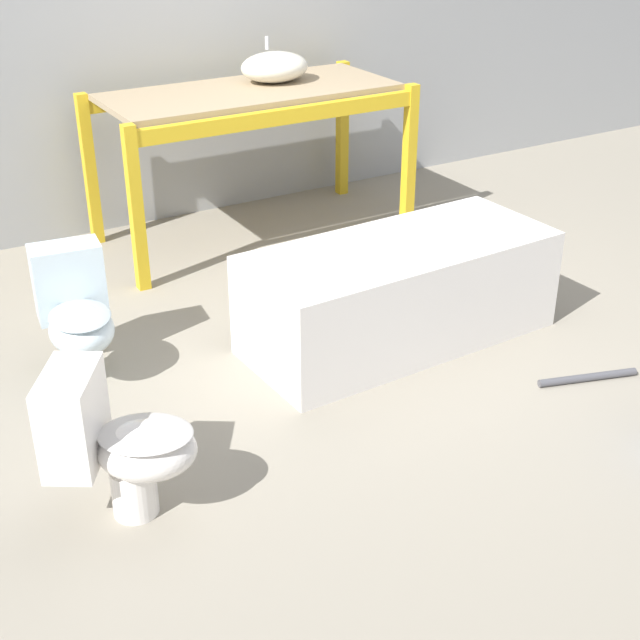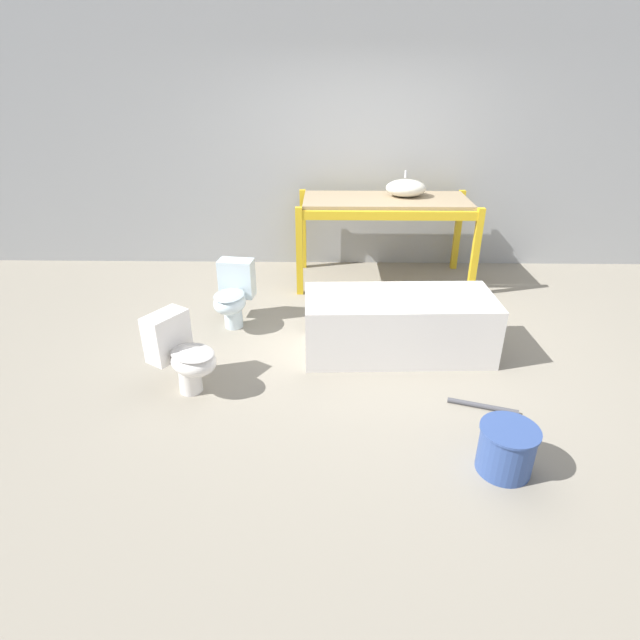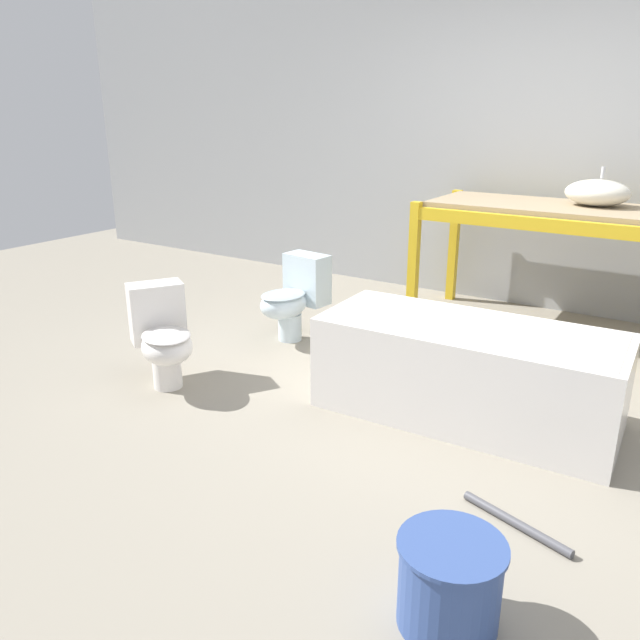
{
  "view_description": "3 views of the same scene",
  "coord_description": "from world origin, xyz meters",
  "px_view_note": "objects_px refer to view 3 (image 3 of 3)",
  "views": [
    {
      "loc": [
        -2.22,
        -3.49,
        2.22
      ],
      "look_at": [
        -0.54,
        -0.66,
        0.52
      ],
      "focal_mm": 50.0,
      "sensor_mm": 36.0,
      "label": 1
    },
    {
      "loc": [
        -0.39,
        -4.01,
        2.24
      ],
      "look_at": [
        -0.45,
        -0.59,
        0.51
      ],
      "focal_mm": 28.0,
      "sensor_mm": 36.0,
      "label": 2
    },
    {
      "loc": [
        1.25,
        -3.24,
        1.63
      ],
      "look_at": [
        -0.47,
        -0.59,
        0.55
      ],
      "focal_mm": 35.0,
      "sensor_mm": 36.0,
      "label": 3
    }
  ],
  "objects_px": {
    "sink_basin": "(598,193)",
    "bucket_white": "(450,582)",
    "toilet_far": "(163,334)",
    "bathtub_main": "(467,365)",
    "toilet_near": "(294,296)"
  },
  "relations": [
    {
      "from": "sink_basin",
      "to": "toilet_near",
      "type": "relative_size",
      "value": 0.73
    },
    {
      "from": "toilet_near",
      "to": "bathtub_main",
      "type": "bearing_deg",
      "value": -10.95
    },
    {
      "from": "sink_basin",
      "to": "bathtub_main",
      "type": "distance_m",
      "value": 1.93
    },
    {
      "from": "toilet_far",
      "to": "sink_basin",
      "type": "bearing_deg",
      "value": -7.29
    },
    {
      "from": "toilet_near",
      "to": "bucket_white",
      "type": "relative_size",
      "value": 1.71
    },
    {
      "from": "sink_basin",
      "to": "bathtub_main",
      "type": "bearing_deg",
      "value": -97.91
    },
    {
      "from": "sink_basin",
      "to": "toilet_far",
      "type": "relative_size",
      "value": 0.72
    },
    {
      "from": "sink_basin",
      "to": "bucket_white",
      "type": "relative_size",
      "value": 1.24
    },
    {
      "from": "bathtub_main",
      "to": "bucket_white",
      "type": "bearing_deg",
      "value": -73.4
    },
    {
      "from": "bathtub_main",
      "to": "bucket_white",
      "type": "xyz_separation_m",
      "value": [
        0.49,
        -1.44,
        -0.14
      ]
    },
    {
      "from": "toilet_near",
      "to": "toilet_far",
      "type": "distance_m",
      "value": 1.12
    },
    {
      "from": "sink_basin",
      "to": "bathtub_main",
      "type": "height_order",
      "value": "sink_basin"
    },
    {
      "from": "toilet_far",
      "to": "bucket_white",
      "type": "distance_m",
      "value": 2.35
    },
    {
      "from": "toilet_near",
      "to": "sink_basin",
      "type": "bearing_deg",
      "value": 43.08
    },
    {
      "from": "toilet_near",
      "to": "bucket_white",
      "type": "xyz_separation_m",
      "value": [
        2.0,
        -1.94,
        -0.16
      ]
    }
  ]
}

